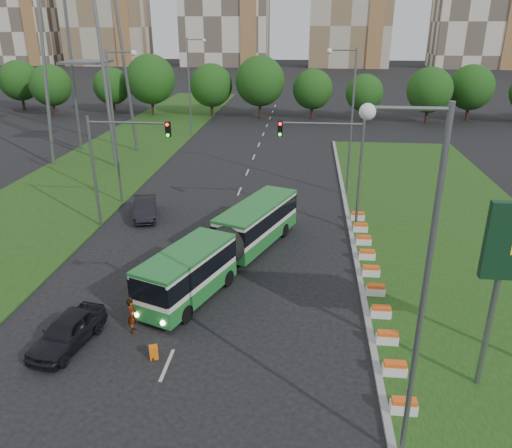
# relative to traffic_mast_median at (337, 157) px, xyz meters

# --- Properties ---
(ground) EXTENTS (360.00, 360.00, 0.00)m
(ground) POSITION_rel_traffic_mast_median_xyz_m (-4.78, -10.00, -5.35)
(ground) COLOR black
(ground) RESTS_ON ground
(grass_median) EXTENTS (14.00, 60.00, 0.15)m
(grass_median) POSITION_rel_traffic_mast_median_xyz_m (8.22, -2.00, -5.27)
(grass_median) COLOR #1C4413
(grass_median) RESTS_ON ground
(median_kerb) EXTENTS (0.30, 60.00, 0.18)m
(median_kerb) POSITION_rel_traffic_mast_median_xyz_m (1.27, -2.00, -5.26)
(median_kerb) COLOR #969696
(median_kerb) RESTS_ON ground
(left_verge) EXTENTS (12.00, 110.00, 0.10)m
(left_verge) POSITION_rel_traffic_mast_median_xyz_m (-22.78, 15.00, -5.30)
(left_verge) COLOR #1C4413
(left_verge) RESTS_ON ground
(lane_markings) EXTENTS (0.20, 100.00, 0.01)m
(lane_markings) POSITION_rel_traffic_mast_median_xyz_m (-7.78, 10.00, -5.35)
(lane_markings) COLOR #B5B5AE
(lane_markings) RESTS_ON ground
(flower_planters) EXTENTS (1.10, 20.30, 0.60)m
(flower_planters) POSITION_rel_traffic_mast_median_xyz_m (1.92, -8.10, -4.90)
(flower_planters) COLOR white
(flower_planters) RESTS_ON grass_median
(traffic_mast_median) EXTENTS (5.76, 0.32, 8.00)m
(traffic_mast_median) POSITION_rel_traffic_mast_median_xyz_m (0.00, 0.00, 0.00)
(traffic_mast_median) COLOR slate
(traffic_mast_median) RESTS_ON ground
(traffic_mast_left) EXTENTS (5.76, 0.32, 8.00)m
(traffic_mast_left) POSITION_rel_traffic_mast_median_xyz_m (-15.16, -1.00, 0.00)
(traffic_mast_left) COLOR slate
(traffic_mast_left) RESTS_ON ground
(street_lamps) EXTENTS (36.00, 60.00, 12.00)m
(street_lamps) POSITION_rel_traffic_mast_median_xyz_m (-7.78, 0.00, 0.65)
(street_lamps) COLOR slate
(street_lamps) RESTS_ON ground
(tree_line) EXTENTS (120.00, 8.00, 9.00)m
(tree_line) POSITION_rel_traffic_mast_median_xyz_m (5.22, 45.00, -0.85)
(tree_line) COLOR #1B4E14
(tree_line) RESTS_ON ground
(midrise_west) EXTENTS (22.00, 14.00, 36.00)m
(midrise_west) POSITION_rel_traffic_mast_median_xyz_m (-99.78, 140.00, 12.65)
(midrise_west) COLOR silver
(midrise_west) RESTS_ON ground
(articulated_bus) EXTENTS (2.37, 15.20, 2.50)m
(articulated_bus) POSITION_rel_traffic_mast_median_xyz_m (-6.73, -6.41, -3.82)
(articulated_bus) COLOR silver
(articulated_bus) RESTS_ON ground
(car_left_near) EXTENTS (2.57, 4.62, 1.49)m
(car_left_near) POSITION_rel_traffic_mast_median_xyz_m (-12.64, -15.04, -4.61)
(car_left_near) COLOR black
(car_left_near) RESTS_ON ground
(car_left_far) EXTENTS (2.83, 4.85, 1.51)m
(car_left_far) POSITION_rel_traffic_mast_median_xyz_m (-14.07, 1.11, -4.60)
(car_left_far) COLOR black
(car_left_far) RESTS_ON ground
(pedestrian) EXTENTS (0.51, 0.70, 1.77)m
(pedestrian) POSITION_rel_traffic_mast_median_xyz_m (-10.06, -13.64, -4.46)
(pedestrian) COLOR gray
(pedestrian) RESTS_ON ground
(shopping_trolley) EXTENTS (0.37, 0.39, 0.63)m
(shopping_trolley) POSITION_rel_traffic_mast_median_xyz_m (-8.47, -15.59, -5.04)
(shopping_trolley) COLOR orange
(shopping_trolley) RESTS_ON ground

